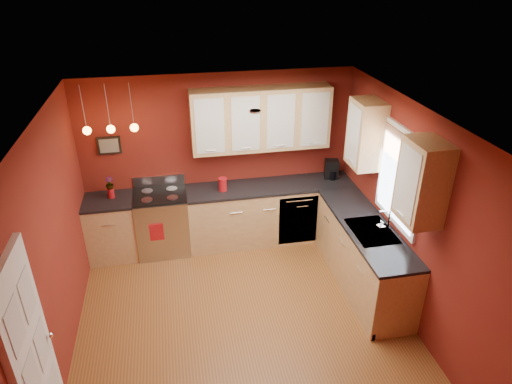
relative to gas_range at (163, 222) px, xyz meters
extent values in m
plane|color=brown|center=(0.92, -1.80, -0.48)|extent=(4.20, 4.20, 0.00)
cube|color=beige|center=(0.92, -1.80, 2.12)|extent=(4.00, 4.20, 0.02)
cube|color=maroon|center=(0.92, 0.30, 0.82)|extent=(4.00, 0.02, 2.60)
cube|color=maroon|center=(-1.08, -1.80, 0.82)|extent=(0.02, 4.20, 2.60)
cube|color=maroon|center=(2.92, -1.80, 0.82)|extent=(0.02, 4.20, 2.60)
cube|color=tan|center=(-0.73, 0.00, -0.03)|extent=(0.70, 0.60, 0.90)
cube|color=tan|center=(1.65, 0.00, -0.03)|extent=(2.54, 0.60, 0.90)
cube|color=tan|center=(2.62, -1.35, -0.03)|extent=(0.60, 2.10, 0.90)
cube|color=black|center=(-0.73, 0.00, 0.44)|extent=(0.70, 0.62, 0.04)
cube|color=black|center=(1.65, 0.00, 0.44)|extent=(2.54, 0.62, 0.04)
cube|color=black|center=(2.62, -1.35, 0.44)|extent=(0.62, 2.10, 0.04)
cube|color=#B1B1B6|center=(0.00, 0.00, -0.02)|extent=(0.76, 0.64, 0.92)
cube|color=black|center=(0.00, -0.30, 0.00)|extent=(0.55, 0.02, 0.32)
cylinder|color=#B1B1B6|center=(0.00, -0.31, 0.24)|extent=(0.60, 0.02, 0.02)
cube|color=black|center=(0.00, 0.00, 0.45)|extent=(0.76, 0.60, 0.03)
cylinder|color=#96959A|center=(-0.18, -0.14, 0.47)|extent=(0.16, 0.16, 0.01)
cylinder|color=#96959A|center=(0.18, -0.14, 0.47)|extent=(0.16, 0.16, 0.01)
cylinder|color=#96959A|center=(-0.18, 0.14, 0.47)|extent=(0.16, 0.16, 0.01)
cylinder|color=#96959A|center=(0.18, 0.14, 0.47)|extent=(0.16, 0.16, 0.01)
cube|color=#B1B1B6|center=(0.00, 0.30, 0.55)|extent=(0.76, 0.04, 0.16)
cube|color=#B1B1B6|center=(2.02, -0.29, -0.03)|extent=(0.60, 0.02, 0.80)
cube|color=#96959A|center=(2.62, -1.50, 0.43)|extent=(0.50, 0.70, 0.05)
cube|color=black|center=(2.62, -1.33, 0.42)|extent=(0.42, 0.30, 0.02)
cube|color=black|center=(2.62, -1.67, 0.42)|extent=(0.42, 0.30, 0.02)
cylinder|color=white|center=(2.84, -1.50, 0.60)|extent=(0.02, 0.02, 0.28)
cylinder|color=white|center=(2.77, -1.50, 0.73)|extent=(0.16, 0.02, 0.02)
cube|color=white|center=(2.90, -1.50, 1.17)|extent=(0.04, 1.02, 1.22)
cube|color=white|center=(2.89, -1.50, 1.17)|extent=(0.01, 0.90, 1.10)
cube|color=#A97554|center=(2.87, -1.50, 1.54)|extent=(0.02, 0.96, 0.36)
cube|color=white|center=(-1.05, -3.00, 0.54)|extent=(0.06, 0.82, 2.05)
cube|color=silver|center=(-1.02, -3.18, 1.12)|extent=(0.00, 0.28, 0.40)
cube|color=silver|center=(-1.02, -2.82, 1.12)|extent=(0.00, 0.28, 0.40)
cube|color=silver|center=(-1.02, -3.18, 0.57)|extent=(0.00, 0.28, 0.40)
cube|color=silver|center=(-1.02, -2.82, 0.57)|extent=(0.00, 0.28, 0.40)
sphere|color=white|center=(-0.99, -2.67, 0.52)|extent=(0.06, 0.06, 0.06)
cube|color=tan|center=(1.52, 0.12, 1.47)|extent=(2.00, 0.35, 0.90)
cube|color=tan|center=(2.75, -1.48, 1.47)|extent=(0.35, 1.95, 0.90)
cube|color=black|center=(-0.63, 0.28, 1.17)|extent=(0.32, 0.03, 0.26)
cylinder|color=#96959A|center=(-0.83, -0.05, 1.82)|extent=(0.01, 0.01, 0.60)
sphere|color=#FFA53F|center=(-0.83, -0.05, 1.52)|extent=(0.11, 0.11, 0.11)
cylinder|color=#96959A|center=(-0.53, -0.05, 1.82)|extent=(0.01, 0.01, 0.60)
sphere|color=#FFA53F|center=(-0.53, -0.05, 1.52)|extent=(0.11, 0.11, 0.11)
cylinder|color=#96959A|center=(-0.23, -0.05, 1.82)|extent=(0.01, 0.01, 0.60)
sphere|color=#FFA53F|center=(-0.23, -0.05, 1.52)|extent=(0.11, 0.11, 0.11)
cylinder|color=#A41117|center=(0.92, -0.03, 0.55)|extent=(0.12, 0.12, 0.18)
cylinder|color=#A41117|center=(0.92, -0.03, 0.65)|extent=(0.13, 0.13, 0.02)
cylinder|color=#A41117|center=(-0.68, 0.05, 0.53)|extent=(0.09, 0.09, 0.15)
imported|color=#A41117|center=(-0.68, 0.05, 0.68)|extent=(0.14, 0.14, 0.19)
cube|color=black|center=(2.63, 0.08, 0.61)|extent=(0.23, 0.21, 0.29)
cylinder|color=black|center=(2.63, 0.02, 0.53)|extent=(0.13, 0.13, 0.14)
imported|color=white|center=(2.68, -1.60, 0.55)|extent=(0.10, 0.10, 0.19)
cube|color=#A41117|center=(-0.09, -0.33, 0.04)|extent=(0.20, 0.01, 0.27)
camera|label=1|loc=(0.24, -6.00, 3.55)|focal=32.00mm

